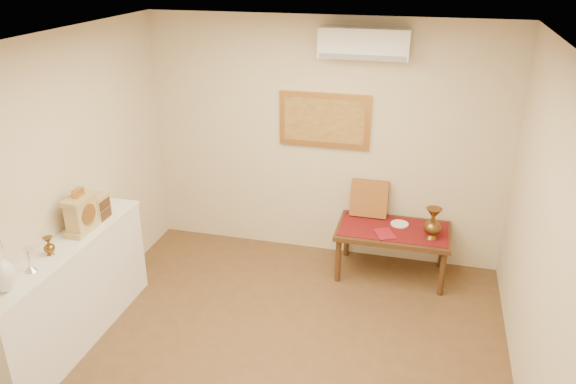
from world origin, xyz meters
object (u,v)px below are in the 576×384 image
(brass_urn_tall, at_px, (433,220))
(mantel_clock, at_px, (82,213))
(wooden_chest, at_px, (98,207))
(display_ledge, at_px, (71,294))
(low_table, at_px, (393,235))

(brass_urn_tall, bearing_deg, mantel_clock, -154.36)
(wooden_chest, bearing_deg, display_ledge, -92.28)
(brass_urn_tall, relative_size, mantel_clock, 1.00)
(display_ledge, height_order, mantel_clock, mantel_clock)
(mantel_clock, xyz_separation_m, wooden_chest, (0.00, 0.25, -0.05))
(brass_urn_tall, height_order, low_table, brass_urn_tall)
(brass_urn_tall, distance_m, display_ledge, 3.55)
(mantel_clock, relative_size, wooden_chest, 1.68)
(display_ledge, xyz_separation_m, wooden_chest, (0.02, 0.55, 0.61))
(brass_urn_tall, xyz_separation_m, display_ledge, (-3.07, -1.76, -0.27))
(mantel_clock, bearing_deg, brass_urn_tall, 25.64)
(mantel_clock, bearing_deg, display_ledge, -93.48)
(mantel_clock, height_order, wooden_chest, mantel_clock)
(low_table, bearing_deg, brass_urn_tall, -16.32)
(wooden_chest, bearing_deg, mantel_clock, -90.83)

